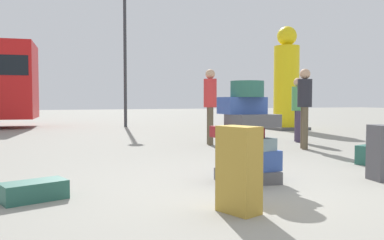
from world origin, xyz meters
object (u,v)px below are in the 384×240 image
(suitcase_teal_foreground_near, at_px, (34,191))
(suitcase_teal_behind_tower, at_px, (375,155))
(suitcase_charcoal_foreground_far, at_px, (380,153))
(person_tourist_with_camera, at_px, (210,100))
(yellow_dummy_statue, at_px, (286,84))
(person_bearded_onlooker, at_px, (305,101))
(suitcase_tower, at_px, (246,139))
(person_passerby_in_red, at_px, (298,104))
(suitcase_tan_left_side, at_px, (239,170))
(lamp_post, at_px, (125,30))

(suitcase_teal_foreground_near, bearing_deg, suitcase_teal_behind_tower, -12.57)
(suitcase_charcoal_foreground_far, relative_size, suitcase_teal_foreground_near, 1.13)
(person_tourist_with_camera, bearing_deg, yellow_dummy_statue, 143.34)
(suitcase_teal_behind_tower, height_order, suitcase_teal_foreground_near, suitcase_teal_behind_tower)
(suitcase_charcoal_foreground_far, bearing_deg, yellow_dummy_statue, 72.77)
(person_tourist_with_camera, bearing_deg, person_bearded_onlooker, 62.14)
(suitcase_tower, xyz_separation_m, person_passerby_in_red, (3.57, 3.84, 0.40))
(person_passerby_in_red, bearing_deg, suitcase_teal_foreground_near, -29.40)
(person_bearded_onlooker, distance_m, yellow_dummy_statue, 5.68)
(suitcase_tower, relative_size, person_passerby_in_red, 0.80)
(person_bearded_onlooker, bearing_deg, suitcase_teal_behind_tower, 22.36)
(suitcase_charcoal_foreground_far, relative_size, suitcase_tan_left_side, 0.90)
(person_passerby_in_red, relative_size, lamp_post, 0.28)
(suitcase_tower, distance_m, yellow_dummy_statue, 9.43)
(suitcase_teal_behind_tower, relative_size, person_passerby_in_red, 0.37)
(suitcase_teal_foreground_near, height_order, lamp_post, lamp_post)
(suitcase_charcoal_foreground_far, relative_size, person_tourist_with_camera, 0.41)
(suitcase_tower, xyz_separation_m, suitcase_tan_left_side, (-0.73, -1.17, -0.14))
(lamp_post, bearing_deg, person_passerby_in_red, -68.14)
(suitcase_teal_foreground_near, bearing_deg, person_bearded_onlooker, 7.65)
(person_passerby_in_red, distance_m, lamp_post, 8.05)
(suitcase_teal_behind_tower, bearing_deg, suitcase_tan_left_side, -169.22)
(suitcase_tower, relative_size, person_bearded_onlooker, 0.75)
(suitcase_tan_left_side, distance_m, yellow_dummy_statue, 10.81)
(person_tourist_with_camera, height_order, yellow_dummy_statue, yellow_dummy_statue)
(suitcase_charcoal_foreground_far, distance_m, person_bearded_onlooker, 3.38)
(suitcase_teal_foreground_near, relative_size, yellow_dummy_statue, 0.18)
(person_bearded_onlooker, relative_size, person_passerby_in_red, 1.07)
(suitcase_teal_behind_tower, relative_size, lamp_post, 0.11)
(suitcase_teal_behind_tower, height_order, lamp_post, lamp_post)
(suitcase_charcoal_foreground_far, distance_m, suitcase_tan_left_side, 2.48)
(person_bearded_onlooker, bearing_deg, person_tourist_with_camera, -106.38)
(suitcase_teal_foreground_near, xyz_separation_m, suitcase_tan_left_side, (1.76, -1.17, 0.30))
(person_bearded_onlooker, distance_m, person_tourist_with_camera, 2.11)
(suitcase_tower, xyz_separation_m, suitcase_charcoal_foreground_far, (1.66, -0.53, -0.18))
(suitcase_tan_left_side, bearing_deg, person_tourist_with_camera, 49.18)
(suitcase_charcoal_foreground_far, bearing_deg, suitcase_tan_left_side, -155.17)
(person_bearded_onlooker, bearing_deg, suitcase_charcoal_foreground_far, 6.74)
(suitcase_tan_left_side, relative_size, person_passerby_in_red, 0.50)
(suitcase_tower, distance_m, suitcase_teal_behind_tower, 2.72)
(person_bearded_onlooker, distance_m, lamp_post, 8.94)
(suitcase_teal_behind_tower, height_order, yellow_dummy_statue, yellow_dummy_statue)
(suitcase_tan_left_side, bearing_deg, person_bearded_onlooker, 26.96)
(suitcase_charcoal_foreground_far, relative_size, person_bearded_onlooker, 0.42)
(suitcase_charcoal_foreground_far, bearing_deg, suitcase_teal_foreground_near, -177.52)
(person_passerby_in_red, bearing_deg, person_bearded_onlooker, -2.51)
(suitcase_teal_foreground_near, height_order, person_bearded_onlooker, person_bearded_onlooker)
(person_tourist_with_camera, relative_size, person_passerby_in_red, 1.10)
(suitcase_charcoal_foreground_far, distance_m, lamp_post, 11.90)
(suitcase_teal_foreground_near, distance_m, person_tourist_with_camera, 5.61)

